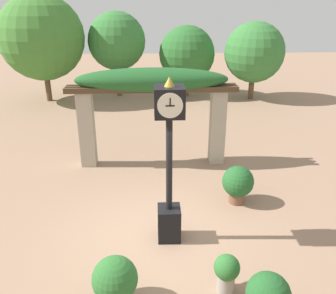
% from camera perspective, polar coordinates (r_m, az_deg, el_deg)
% --- Properties ---
extents(ground_plane, '(60.00, 60.00, 0.00)m').
position_cam_1_polar(ground_plane, '(8.12, -2.11, -14.05)').
color(ground_plane, '#9E7A60').
extents(pedestal_clock, '(0.57, 0.62, 3.55)m').
position_cam_1_polar(pedestal_clock, '(7.14, 0.19, -2.50)').
color(pedestal_clock, black).
rests_on(pedestal_clock, ground).
extents(pergola, '(5.09, 1.05, 3.04)m').
position_cam_1_polar(pergola, '(10.68, -2.58, 8.99)').
color(pergola, '#A89E89').
rests_on(pergola, ground).
extents(potted_plant_near_left, '(0.77, 0.77, 0.92)m').
position_cam_1_polar(potted_plant_near_left, '(6.38, -8.50, -20.36)').
color(potted_plant_near_left, brown).
rests_on(potted_plant_near_left, ground).
extents(potted_plant_near_right, '(0.80, 0.80, 1.00)m').
position_cam_1_polar(potted_plant_near_right, '(9.20, 11.14, -5.66)').
color(potted_plant_near_right, brown).
rests_on(potted_plant_near_right, ground).
extents(potted_plant_far_right, '(0.46, 0.46, 0.74)m').
position_cam_1_polar(potted_plant_far_right, '(6.68, 9.38, -19.07)').
color(potted_plant_far_right, gray).
rests_on(potted_plant_far_right, ground).
extents(tree_line, '(14.24, 4.56, 5.27)m').
position_cam_1_polar(tree_line, '(18.91, -7.64, 16.07)').
color(tree_line, brown).
rests_on(tree_line, ground).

